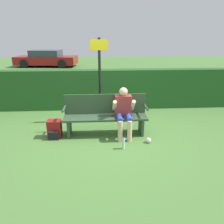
{
  "coord_description": "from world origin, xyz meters",
  "views": [
    {
      "loc": [
        -0.15,
        -4.87,
        2.3
      ],
      "look_at": [
        0.15,
        -0.1,
        0.61
      ],
      "focal_mm": 35.0,
      "sensor_mm": 36.0,
      "label": 1
    }
  ],
  "objects_px": {
    "person_seated": "(124,110)",
    "water_bottle": "(123,143)",
    "backpack": "(55,129)",
    "parked_car": "(47,59)",
    "signpost": "(100,75)",
    "park_bench": "(105,114)"
  },
  "relations": [
    {
      "from": "backpack",
      "to": "parked_car",
      "type": "bearing_deg",
      "value": 102.9
    },
    {
      "from": "water_bottle",
      "to": "parked_car",
      "type": "relative_size",
      "value": 0.06
    },
    {
      "from": "park_bench",
      "to": "backpack",
      "type": "relative_size",
      "value": 4.73
    },
    {
      "from": "park_bench",
      "to": "water_bottle",
      "type": "bearing_deg",
      "value": -66.9
    },
    {
      "from": "parked_car",
      "to": "park_bench",
      "type": "bearing_deg",
      "value": -66.07
    },
    {
      "from": "park_bench",
      "to": "water_bottle",
      "type": "distance_m",
      "value": 0.97
    },
    {
      "from": "person_seated",
      "to": "water_bottle",
      "type": "bearing_deg",
      "value": -95.91
    },
    {
      "from": "park_bench",
      "to": "signpost",
      "type": "height_order",
      "value": "signpost"
    },
    {
      "from": "water_bottle",
      "to": "backpack",
      "type": "bearing_deg",
      "value": 156.96
    },
    {
      "from": "park_bench",
      "to": "person_seated",
      "type": "height_order",
      "value": "person_seated"
    },
    {
      "from": "park_bench",
      "to": "water_bottle",
      "type": "relative_size",
      "value": 7.46
    },
    {
      "from": "person_seated",
      "to": "signpost",
      "type": "distance_m",
      "value": 1.28
    },
    {
      "from": "water_bottle",
      "to": "signpost",
      "type": "distance_m",
      "value": 2.07
    },
    {
      "from": "backpack",
      "to": "signpost",
      "type": "height_order",
      "value": "signpost"
    },
    {
      "from": "park_bench",
      "to": "parked_car",
      "type": "relative_size",
      "value": 0.42
    },
    {
      "from": "water_bottle",
      "to": "signpost",
      "type": "height_order",
      "value": "signpost"
    },
    {
      "from": "person_seated",
      "to": "backpack",
      "type": "distance_m",
      "value": 1.69
    },
    {
      "from": "park_bench",
      "to": "person_seated",
      "type": "relative_size",
      "value": 1.72
    },
    {
      "from": "water_bottle",
      "to": "person_seated",
      "type": "bearing_deg",
      "value": 84.09
    },
    {
      "from": "park_bench",
      "to": "backpack",
      "type": "distance_m",
      "value": 1.25
    },
    {
      "from": "backpack",
      "to": "signpost",
      "type": "xyz_separation_m",
      "value": [
        1.09,
        0.97,
        1.12
      ]
    },
    {
      "from": "park_bench",
      "to": "person_seated",
      "type": "xyz_separation_m",
      "value": [
        0.42,
        -0.14,
        0.15
      ]
    }
  ]
}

